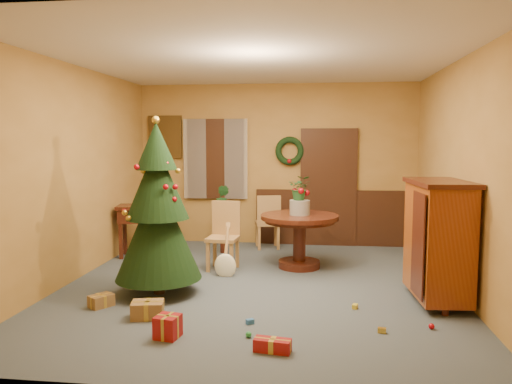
% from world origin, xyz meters
% --- Properties ---
extents(room_envelope, '(5.50, 5.50, 5.50)m').
position_xyz_m(room_envelope, '(0.21, 2.70, 1.12)').
color(room_envelope, '#343F4B').
rests_on(room_envelope, ground).
extents(dining_table, '(1.16, 1.16, 0.79)m').
position_xyz_m(dining_table, '(0.50, 1.04, 0.56)').
color(dining_table, '#32150B').
rests_on(dining_table, floor).
extents(urn, '(0.30, 0.30, 0.22)m').
position_xyz_m(urn, '(0.50, 1.04, 0.90)').
color(urn, slate).
rests_on(urn, dining_table).
extents(centerpiece_plant, '(0.33, 0.28, 0.36)m').
position_xyz_m(centerpiece_plant, '(0.50, 1.04, 1.20)').
color(centerpiece_plant, '#1E4C23').
rests_on(centerpiece_plant, urn).
extents(chair_near, '(0.46, 0.46, 1.00)m').
position_xyz_m(chair_near, '(-0.60, 0.85, 0.53)').
color(chair_near, olive).
rests_on(chair_near, floor).
extents(chair_far, '(0.49, 0.49, 0.95)m').
position_xyz_m(chair_far, '(-0.09, 2.25, 0.51)').
color(chair_far, olive).
rests_on(chair_far, floor).
extents(guitar, '(0.40, 0.52, 0.70)m').
position_xyz_m(guitar, '(-0.51, 0.42, 0.36)').
color(guitar, white).
rests_on(guitar, floor).
extents(plant_stand, '(0.29, 0.29, 0.74)m').
position_xyz_m(plant_stand, '(-0.82, 1.86, 0.46)').
color(plant_stand, '#32150B').
rests_on(plant_stand, floor).
extents(stand_plant, '(0.27, 0.24, 0.41)m').
position_xyz_m(stand_plant, '(-0.82, 1.86, 0.94)').
color(stand_plant, '#19471E').
rests_on(stand_plant, plant_stand).
extents(christmas_tree, '(1.06, 1.06, 2.18)m').
position_xyz_m(christmas_tree, '(-1.18, -0.44, 1.04)').
color(christmas_tree, '#382111').
rests_on(christmas_tree, floor).
extents(writing_desk, '(1.02, 0.64, 0.84)m').
position_xyz_m(writing_desk, '(-1.98, 1.46, 0.64)').
color(writing_desk, '#32150B').
rests_on(writing_desk, floor).
extents(sideboard, '(0.67, 1.16, 1.44)m').
position_xyz_m(sideboard, '(2.15, -0.37, 0.77)').
color(sideboard, '#621F0B').
rests_on(sideboard, floor).
extents(gift_a, '(0.37, 0.31, 0.18)m').
position_xyz_m(gift_a, '(-1.04, -1.29, 0.09)').
color(gift_a, brown).
rests_on(gift_a, floor).
extents(gift_b, '(0.25, 0.25, 0.22)m').
position_xyz_m(gift_b, '(-0.66, -1.78, 0.11)').
color(gift_b, maroon).
rests_on(gift_b, floor).
extents(gift_c, '(0.29, 0.31, 0.14)m').
position_xyz_m(gift_c, '(-1.68, -1.01, 0.07)').
color(gift_c, brown).
rests_on(gift_c, floor).
extents(gift_d, '(0.35, 0.18, 0.12)m').
position_xyz_m(gift_d, '(0.37, -1.98, 0.06)').
color(gift_d, maroon).
rests_on(gift_d, floor).
extents(toy_a, '(0.09, 0.09, 0.05)m').
position_xyz_m(toy_a, '(0.08, -1.33, 0.03)').
color(toy_a, '#2965B4').
rests_on(toy_a, floor).
extents(toy_b, '(0.06, 0.06, 0.06)m').
position_xyz_m(toy_b, '(0.11, -1.69, 0.03)').
color(toy_b, '#248742').
rests_on(toy_b, floor).
extents(toy_c, '(0.07, 0.09, 0.05)m').
position_xyz_m(toy_c, '(1.19, -0.72, 0.03)').
color(toy_c, yellow).
rests_on(toy_c, floor).
extents(toy_d, '(0.06, 0.06, 0.06)m').
position_xyz_m(toy_d, '(1.91, -1.25, 0.03)').
color(toy_d, '#AE0B16').
rests_on(toy_d, floor).
extents(toy_e, '(0.09, 0.06, 0.05)m').
position_xyz_m(toy_e, '(1.40, -1.41, 0.03)').
color(toy_e, gold).
rests_on(toy_e, floor).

